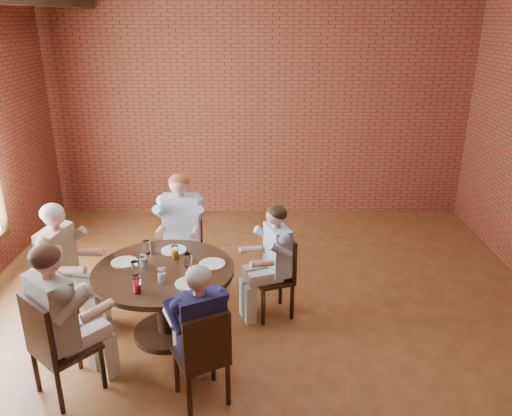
{
  "coord_description": "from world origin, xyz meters",
  "views": [
    {
      "loc": [
        0.04,
        -4.24,
        3.03
      ],
      "look_at": [
        -0.01,
        1.0,
        1.02
      ],
      "focal_mm": 35.0,
      "sensor_mm": 36.0,
      "label": 1
    }
  ],
  "objects_px": {
    "chair_a": "(279,273)",
    "diner_e": "(200,335)",
    "diner_b": "(181,231)",
    "chair_e": "(204,355)",
    "diner_d": "(62,321)",
    "diner_a": "(272,262)",
    "smartphone": "(194,291)",
    "chair_b": "(183,241)",
    "chair_c": "(59,280)",
    "diner_c": "(65,267)",
    "dining_table": "(165,289)",
    "chair_d": "(54,344)"
  },
  "relations": [
    {
      "from": "chair_a",
      "to": "diner_e",
      "type": "relative_size",
      "value": 0.71
    },
    {
      "from": "diner_b",
      "to": "chair_e",
      "type": "relative_size",
      "value": 1.52
    },
    {
      "from": "diner_d",
      "to": "chair_e",
      "type": "xyz_separation_m",
      "value": [
        1.18,
        -0.16,
        -0.2
      ]
    },
    {
      "from": "diner_d",
      "to": "chair_e",
      "type": "relative_size",
      "value": 1.55
    },
    {
      "from": "diner_a",
      "to": "smartphone",
      "type": "bearing_deg",
      "value": -61.35
    },
    {
      "from": "chair_b",
      "to": "chair_c",
      "type": "relative_size",
      "value": 1.01
    },
    {
      "from": "diner_c",
      "to": "diner_e",
      "type": "bearing_deg",
      "value": -116.33
    },
    {
      "from": "dining_table",
      "to": "diner_c",
      "type": "relative_size",
      "value": 1.02
    },
    {
      "from": "chair_d",
      "to": "smartphone",
      "type": "bearing_deg",
      "value": -117.05
    },
    {
      "from": "diner_c",
      "to": "chair_e",
      "type": "relative_size",
      "value": 1.49
    },
    {
      "from": "diner_b",
      "to": "smartphone",
      "type": "height_order",
      "value": "diner_b"
    },
    {
      "from": "chair_d",
      "to": "diner_d",
      "type": "distance_m",
      "value": 0.2
    },
    {
      "from": "diner_a",
      "to": "chair_e",
      "type": "distance_m",
      "value": 1.48
    },
    {
      "from": "diner_a",
      "to": "diner_d",
      "type": "height_order",
      "value": "diner_d"
    },
    {
      "from": "chair_e",
      "to": "smartphone",
      "type": "xyz_separation_m",
      "value": [
        -0.13,
        0.54,
        0.26
      ]
    },
    {
      "from": "chair_b",
      "to": "diner_a",
      "type": "bearing_deg",
      "value": -35.12
    },
    {
      "from": "chair_b",
      "to": "chair_d",
      "type": "distance_m",
      "value": 2.17
    },
    {
      "from": "chair_b",
      "to": "diner_c",
      "type": "xyz_separation_m",
      "value": [
        -1.04,
        -0.97,
        0.15
      ]
    },
    {
      "from": "chair_c",
      "to": "diner_c",
      "type": "height_order",
      "value": "diner_c"
    },
    {
      "from": "dining_table",
      "to": "diner_d",
      "type": "height_order",
      "value": "diner_d"
    },
    {
      "from": "chair_b",
      "to": "diner_c",
      "type": "distance_m",
      "value": 1.44
    },
    {
      "from": "diner_b",
      "to": "chair_c",
      "type": "bearing_deg",
      "value": -141.95
    },
    {
      "from": "diner_a",
      "to": "diner_b",
      "type": "xyz_separation_m",
      "value": [
        -1.06,
        0.67,
        0.06
      ]
    },
    {
      "from": "diner_b",
      "to": "chair_d",
      "type": "bearing_deg",
      "value": -111.01
    },
    {
      "from": "chair_b",
      "to": "diner_e",
      "type": "bearing_deg",
      "value": -77.35
    },
    {
      "from": "diner_b",
      "to": "diner_d",
      "type": "height_order",
      "value": "diner_d"
    },
    {
      "from": "diner_b",
      "to": "chair_e",
      "type": "distance_m",
      "value": 2.09
    },
    {
      "from": "diner_b",
      "to": "chair_d",
      "type": "height_order",
      "value": "diner_b"
    },
    {
      "from": "chair_c",
      "to": "smartphone",
      "type": "relative_size",
      "value": 7.14
    },
    {
      "from": "diner_b",
      "to": "diner_c",
      "type": "relative_size",
      "value": 1.02
    },
    {
      "from": "diner_c",
      "to": "chair_e",
      "type": "height_order",
      "value": "diner_c"
    },
    {
      "from": "diner_a",
      "to": "diner_c",
      "type": "relative_size",
      "value": 0.93
    },
    {
      "from": "chair_b",
      "to": "diner_c",
      "type": "relative_size",
      "value": 0.71
    },
    {
      "from": "chair_a",
      "to": "chair_b",
      "type": "height_order",
      "value": "chair_b"
    },
    {
      "from": "diner_a",
      "to": "chair_e",
      "type": "bearing_deg",
      "value": -43.29
    },
    {
      "from": "diner_b",
      "to": "smartphone",
      "type": "distance_m",
      "value": 1.52
    },
    {
      "from": "chair_a",
      "to": "smartphone",
      "type": "distance_m",
      "value": 1.18
    },
    {
      "from": "chair_b",
      "to": "diner_b",
      "type": "bearing_deg",
      "value": -90.0
    },
    {
      "from": "diner_e",
      "to": "chair_b",
      "type": "bearing_deg",
      "value": -104.45
    },
    {
      "from": "diner_d",
      "to": "smartphone",
      "type": "relative_size",
      "value": 10.54
    },
    {
      "from": "diner_c",
      "to": "diner_a",
      "type": "bearing_deg",
      "value": -74.53
    },
    {
      "from": "chair_c",
      "to": "smartphone",
      "type": "height_order",
      "value": "chair_c"
    },
    {
      "from": "diner_c",
      "to": "chair_d",
      "type": "xyz_separation_m",
      "value": [
        0.28,
        -1.05,
        -0.15
      ]
    },
    {
      "from": "chair_a",
      "to": "chair_e",
      "type": "relative_size",
      "value": 0.99
    },
    {
      "from": "diner_e",
      "to": "diner_b",
      "type": "bearing_deg",
      "value": -103.88
    },
    {
      "from": "chair_e",
      "to": "diner_e",
      "type": "distance_m",
      "value": 0.16
    },
    {
      "from": "diner_d",
      "to": "chair_c",
      "type": "bearing_deg",
      "value": -26.17
    },
    {
      "from": "diner_c",
      "to": "chair_c",
      "type": "bearing_deg",
      "value": 90.0
    },
    {
      "from": "diner_b",
      "to": "chair_e",
      "type": "xyz_separation_m",
      "value": [
        0.48,
        -2.03,
        -0.19
      ]
    },
    {
      "from": "dining_table",
      "to": "diner_e",
      "type": "xyz_separation_m",
      "value": [
        0.45,
        -0.9,
        0.1
      ]
    }
  ]
}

